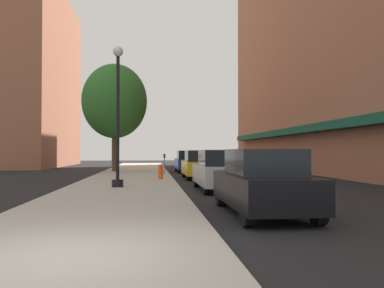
% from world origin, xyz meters
% --- Properties ---
extents(ground_plane, '(90.00, 90.00, 0.00)m').
position_xyz_m(ground_plane, '(4.00, 18.00, 0.00)').
color(ground_plane, black).
extents(sidewalk_slab, '(4.80, 50.00, 0.12)m').
position_xyz_m(sidewalk_slab, '(0.00, 19.00, 0.06)').
color(sidewalk_slab, '#A8A399').
rests_on(sidewalk_slab, ground).
extents(building_right_brick, '(6.80, 40.00, 25.61)m').
position_xyz_m(building_right_brick, '(14.99, 22.00, 12.78)').
color(building_right_brick, '#9E6047').
rests_on(building_right_brick, ground).
extents(building_far_background, '(6.80, 18.00, 18.31)m').
position_xyz_m(building_far_background, '(-11.01, 37.00, 9.13)').
color(building_far_background, '#9E6047').
rests_on(building_far_background, ground).
extents(lamppost, '(0.48, 0.48, 5.90)m').
position_xyz_m(lamppost, '(-0.21, 10.78, 3.20)').
color(lamppost, black).
rests_on(lamppost, sidewalk_slab).
extents(fire_hydrant, '(0.33, 0.26, 0.79)m').
position_xyz_m(fire_hydrant, '(1.69, 15.27, 0.52)').
color(fire_hydrant, '#E05614').
rests_on(fire_hydrant, sidewalk_slab).
extents(parking_meter_near, '(0.14, 0.09, 1.31)m').
position_xyz_m(parking_meter_near, '(2.05, 20.00, 0.95)').
color(parking_meter_near, slate).
rests_on(parking_meter_near, sidewalk_slab).
extents(tree_near, '(4.85, 4.85, 8.05)m').
position_xyz_m(tree_near, '(-1.57, 23.93, 5.37)').
color(tree_near, '#4C3823').
rests_on(tree_near, sidewalk_slab).
extents(car_black, '(1.80, 4.30, 1.66)m').
position_xyz_m(car_black, '(4.00, 3.96, 0.81)').
color(car_black, black).
rests_on(car_black, ground).
extents(car_silver, '(1.80, 4.30, 1.66)m').
position_xyz_m(car_silver, '(4.00, 10.09, 0.81)').
color(car_silver, black).
rests_on(car_silver, ground).
extents(car_yellow, '(1.80, 4.30, 1.66)m').
position_xyz_m(car_yellow, '(4.00, 16.97, 0.81)').
color(car_yellow, black).
rests_on(car_yellow, ground).
extents(car_blue, '(1.80, 4.30, 1.66)m').
position_xyz_m(car_blue, '(4.00, 24.32, 0.81)').
color(car_blue, black).
rests_on(car_blue, ground).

